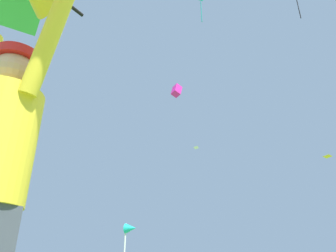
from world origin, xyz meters
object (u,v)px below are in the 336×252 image
object	(u,v)px
distant_kite_magenta_high_right	(177,91)
distant_kite_yellow_overhead_distant	(327,156)
marker_flag	(130,232)
distant_kite_white_low_right	(196,147)

from	to	relation	value
distant_kite_magenta_high_right	distant_kite_yellow_overhead_distant	distance (m)	16.50
marker_flag	distant_kite_white_low_right	bearing A→B (deg)	102.45
distant_kite_white_low_right	distant_kite_magenta_high_right	xyz separation A→B (m)	(-0.64, -4.72, 5.19)
distant_kite_magenta_high_right	distant_kite_white_low_right	bearing A→B (deg)	82.29
distant_kite_white_low_right	distant_kite_yellow_overhead_distant	xyz separation A→B (m)	(13.17, -1.77, -3.34)
distant_kite_white_low_right	marker_flag	xyz separation A→B (m)	(5.74, -25.98, -12.22)
distant_kite_yellow_overhead_distant	distant_kite_white_low_right	bearing A→B (deg)	172.36
distant_kite_white_low_right	marker_flag	bearing A→B (deg)	-77.55
distant_kite_yellow_overhead_distant	marker_flag	size ratio (longest dim) A/B	0.45
distant_kite_magenta_high_right	marker_flag	bearing A→B (deg)	-73.31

